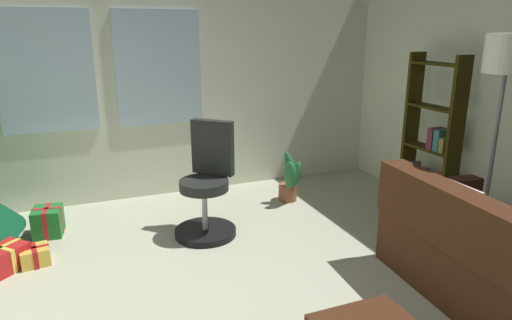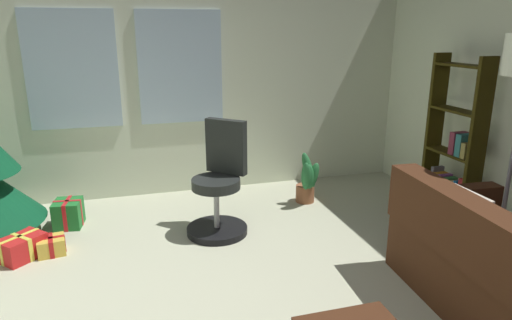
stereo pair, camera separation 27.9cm
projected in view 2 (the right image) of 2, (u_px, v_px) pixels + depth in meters
wall_back_with_windows at (166, 79)px, 4.93m from camera, size 5.48×0.12×2.58m
gift_box_red at (21, 247)px, 3.72m from camera, size 0.43×0.42×0.20m
gift_box_green at (68, 214)px, 4.30m from camera, size 0.28×0.30×0.26m
gift_box_gold at (51, 246)px, 3.79m from camera, size 0.24×0.23×0.15m
office_chair at (219, 190)px, 4.12m from camera, size 0.58×0.58×1.04m
bookshelf at (455, 148)px, 4.31m from camera, size 0.18×0.64×1.60m
potted_plant at (308, 182)px, 4.82m from camera, size 0.28×0.35×0.59m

